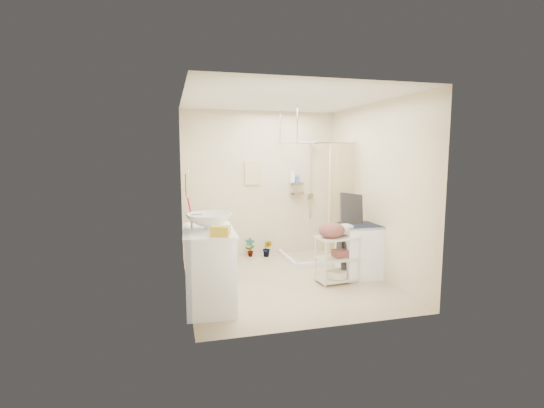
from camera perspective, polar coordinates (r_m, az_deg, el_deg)
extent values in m
plane|color=#BCAD8D|center=(5.88, 1.91, -11.03)|extent=(3.20, 3.20, 0.00)
cube|color=silver|center=(5.63, 2.03, 14.96)|extent=(2.80, 3.20, 0.04)
cube|color=beige|center=(7.15, -1.72, 2.92)|extent=(2.80, 0.04, 2.60)
cube|color=beige|center=(4.11, 8.38, -0.51)|extent=(2.80, 0.04, 2.60)
cube|color=beige|center=(5.38, -12.48, 1.25)|extent=(0.04, 3.20, 2.60)
cube|color=beige|center=(6.15, 14.56, 1.95)|extent=(0.04, 3.20, 2.60)
cube|color=white|center=(4.92, -9.07, -9.05)|extent=(0.65, 1.10, 0.95)
imported|color=silver|center=(4.81, -9.06, -2.48)|extent=(0.63, 0.63, 0.19)
cube|color=gold|center=(4.39, -7.48, -3.90)|extent=(0.24, 0.22, 0.11)
cube|color=yellow|center=(4.77, -6.34, -14.64)|extent=(0.33, 0.29, 0.14)
imported|color=silver|center=(6.03, -8.98, -6.98)|extent=(0.76, 0.47, 0.74)
imported|color=brown|center=(7.15, -3.20, -6.28)|extent=(0.20, 0.15, 0.34)
imported|color=#9B4621|center=(7.13, -0.69, -6.45)|extent=(0.21, 0.20, 0.30)
cube|color=beige|center=(7.08, -2.87, 4.49)|extent=(0.28, 0.03, 0.42)
imported|color=white|center=(7.22, 2.99, 4.16)|extent=(0.12, 0.12, 0.26)
imported|color=#3C58B6|center=(7.26, 3.74, 3.73)|extent=(0.08, 0.08, 0.15)
cube|color=white|center=(6.12, 12.49, -6.59)|extent=(0.57, 0.59, 0.80)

